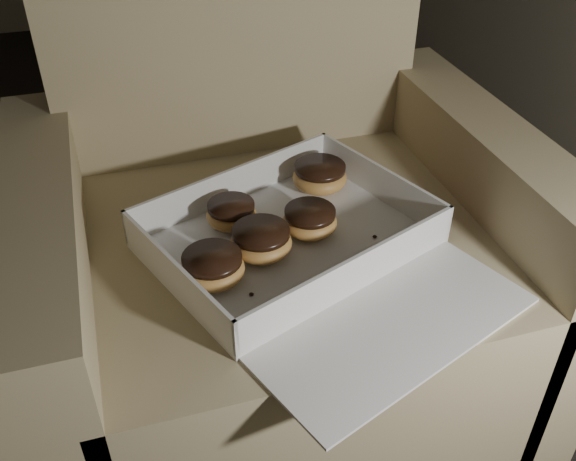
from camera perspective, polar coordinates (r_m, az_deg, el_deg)
The scene contains 10 objects.
armchair at distance 1.18m, azimuth -1.12°, elevation -2.76°, with size 0.86×0.72×0.90m.
bakery_box at distance 0.99m, azimuth 1.71°, elevation -1.76°, with size 0.55×0.60×0.07m.
donut_a at distance 1.05m, azimuth -5.05°, elevation 1.52°, with size 0.08×0.08×0.04m.
donut_b at distance 0.94m, azimuth -6.71°, elevation -3.29°, with size 0.09×0.09×0.05m.
donut_c at distance 1.03m, azimuth 1.96°, elevation 0.89°, with size 0.09×0.09×0.04m.
donut_d at distance 0.98m, azimuth -2.40°, elevation -0.95°, with size 0.09×0.09×0.05m.
donut_e at distance 1.14m, azimuth 2.84°, elevation 4.85°, with size 0.10×0.10×0.05m.
crumb_a at distance 1.04m, azimuth 7.71°, elevation -0.53°, with size 0.01×0.01×0.00m, color black.
crumb_b at distance 0.98m, azimuth 7.76°, elevation -2.99°, with size 0.01×0.01×0.00m, color black.
crumb_c at distance 0.92m, azimuth -3.28°, elevation -5.67°, with size 0.01×0.01×0.00m, color black.
Camera 1 is at (0.70, -0.94, 1.03)m, focal length 40.00 mm.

